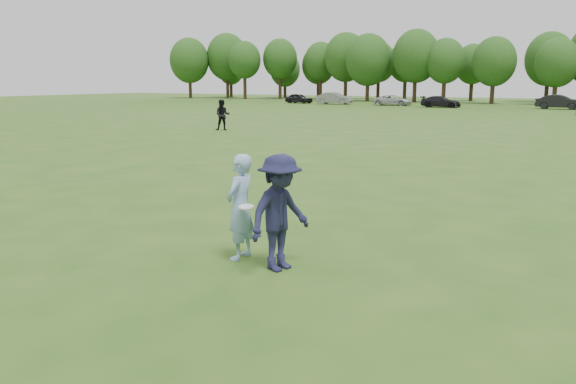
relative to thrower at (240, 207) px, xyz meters
The scene contains 10 objects.
ground 1.47m from the thrower, ahead, with size 200.00×200.00×0.00m, color #285016.
thrower is the anchor object (origin of this frame).
defender 0.93m from the thrower, 10.48° to the right, with size 1.27×0.73×1.96m, color #1B1B3B.
player_far_a 26.46m from the thrower, 126.56° to the left, with size 0.94×0.74×1.94m, color black.
car_a 68.88m from the thrower, 117.39° to the left, with size 1.60×3.97×1.35m, color black.
car_b 66.00m from the thrower, 113.25° to the left, with size 1.65×4.73×1.56m, color slate.
car_c 63.37m from the thrower, 106.49° to the left, with size 2.16×4.69×1.30m, color #B2B3B7.
car_d 59.70m from the thrower, 101.07° to the left, with size 1.86×4.57×1.33m, color black.
car_f 60.99m from the thrower, 89.13° to the left, with size 1.66×4.77×1.57m, color black.
disc_in_play 0.32m from the thrower, 36.15° to the right, with size 0.32×0.32×0.06m.
Camera 1 is at (4.35, -7.87, 3.14)m, focal length 35.00 mm.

